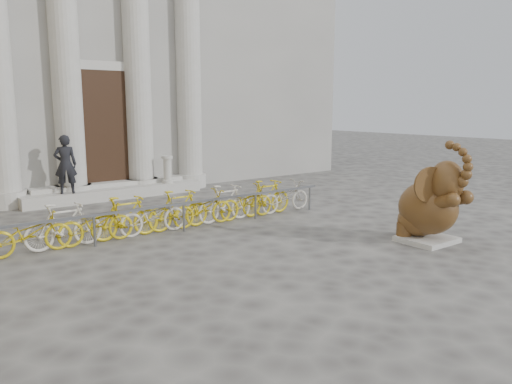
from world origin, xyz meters
TOP-DOWN VIEW (x-y plane):
  - ground at (0.00, 0.00)m, footprint 80.00×80.00m
  - classical_building at (0.00, 14.93)m, footprint 22.00×10.70m
  - entrance_steps at (0.00, 9.40)m, footprint 6.00×1.20m
  - elephant_statue at (3.51, -0.29)m, footprint 1.54×1.70m
  - bike_rack at (-0.39, 4.19)m, footprint 8.85×0.53m
  - pedestrian at (-1.62, 9.05)m, footprint 0.76×0.60m
  - balustrade_post at (1.87, 9.10)m, footprint 0.39×0.39m

SIDE VIEW (x-z plane):
  - ground at x=0.00m, z-range 0.00..0.00m
  - entrance_steps at x=0.00m, z-range 0.00..0.36m
  - bike_rack at x=-0.39m, z-range 0.00..1.00m
  - balustrade_post at x=1.87m, z-range 0.32..1.28m
  - elephant_statue at x=3.51m, z-range -0.31..1.99m
  - pedestrian at x=-1.62m, z-range 0.36..2.18m
  - classical_building at x=0.00m, z-range -0.02..11.98m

